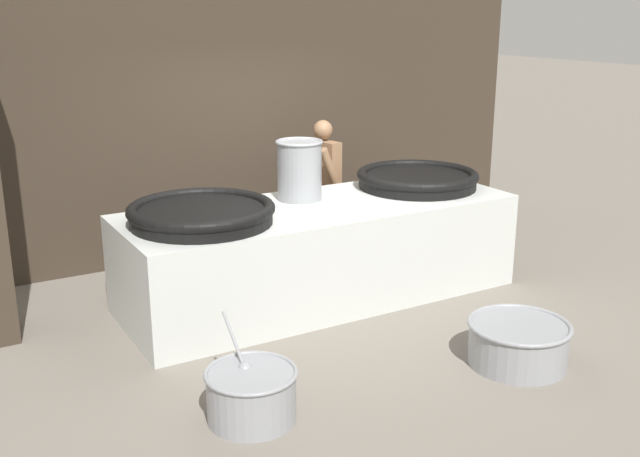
% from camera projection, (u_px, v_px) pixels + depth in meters
% --- Properties ---
extents(ground_plane, '(60.00, 60.00, 0.00)m').
position_uv_depth(ground_plane, '(320.00, 297.00, 7.70)').
color(ground_plane, slate).
extents(back_wall, '(8.06, 0.24, 3.37)m').
position_uv_depth(back_wall, '(235.00, 110.00, 8.88)').
color(back_wall, '#382D23').
rests_on(back_wall, ground_plane).
extents(hearth_platform, '(3.98, 1.42, 0.98)m').
position_uv_depth(hearth_platform, '(320.00, 252.00, 7.56)').
color(hearth_platform, silver).
rests_on(hearth_platform, ground_plane).
extents(giant_wok_near, '(1.34, 1.34, 0.19)m').
position_uv_depth(giant_wok_near, '(201.00, 213.00, 6.76)').
color(giant_wok_near, black).
rests_on(giant_wok_near, hearth_platform).
extents(giant_wok_far, '(1.32, 1.32, 0.19)m').
position_uv_depth(giant_wok_far, '(417.00, 178.00, 8.12)').
color(giant_wok_far, black).
rests_on(giant_wok_far, hearth_platform).
extents(stock_pot, '(0.48, 0.48, 0.61)m').
position_uv_depth(stock_pot, '(299.00, 169.00, 7.55)').
color(stock_pot, gray).
rests_on(stock_pot, hearth_platform).
extents(cook, '(0.44, 0.63, 1.62)m').
position_uv_depth(cook, '(322.00, 184.00, 8.75)').
color(cook, '#8C6647').
rests_on(cook, ground_plane).
extents(prep_bowl_vegetables, '(0.68, 0.88, 0.65)m').
position_uv_depth(prep_bowl_vegetables, '(251.00, 392.00, 5.36)').
color(prep_bowl_vegetables, gray).
rests_on(prep_bowl_vegetables, ground_plane).
extents(prep_bowl_meat, '(0.85, 0.85, 0.37)m').
position_uv_depth(prep_bowl_meat, '(518.00, 341.00, 6.20)').
color(prep_bowl_meat, gray).
rests_on(prep_bowl_meat, ground_plane).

